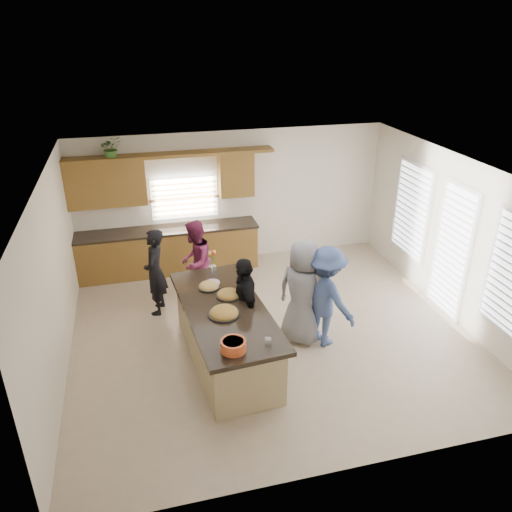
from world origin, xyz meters
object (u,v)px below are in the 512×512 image
object	(u,v)px
salad_bowl	(233,345)
woman_left_mid	(195,262)
island	(226,336)
woman_left_front	(245,305)
woman_left_back	(155,272)
woman_right_front	(302,292)
woman_right_back	(326,297)

from	to	relation	value
salad_bowl	woman_left_mid	size ratio (longest dim) A/B	0.21
island	woman_left_front	distance (m)	0.56
salad_bowl	woman_left_back	bearing A→B (deg)	106.26
island	woman_left_mid	bearing A→B (deg)	90.12
woman_left_mid	woman_right_front	size ratio (longest dim) A/B	0.89
woman_left_front	woman_right_front	distance (m)	0.95
woman_left_front	woman_right_back	world-z (taller)	woman_right_back
woman_right_back	woman_right_front	distance (m)	0.37
woman_left_mid	woman_left_front	xyz separation A→B (m)	(0.53, -1.70, 0.01)
salad_bowl	woman_left_mid	xyz separation A→B (m)	(-0.07, 3.02, -0.24)
woman_left_mid	woman_left_front	distance (m)	1.78
woman_left_mid	woman_right_front	xyz separation A→B (m)	(1.47, -1.70, 0.10)
woman_right_front	island	bearing A→B (deg)	58.66
salad_bowl	woman_left_front	distance (m)	1.42
woman_left_mid	woman_right_front	world-z (taller)	woman_right_front
island	woman_left_back	xyz separation A→B (m)	(-0.91, 1.73, 0.34)
salad_bowl	woman_right_back	world-z (taller)	woman_right_back
salad_bowl	woman_right_back	xyz separation A→B (m)	(1.73, 1.16, -0.19)
woman_left_front	island	bearing A→B (deg)	-54.49
island	salad_bowl	size ratio (longest dim) A/B	8.37
woman_right_back	woman_left_back	bearing A→B (deg)	29.18
woman_left_front	woman_right_back	distance (m)	1.29
woman_right_back	woman_left_front	bearing A→B (deg)	54.38
woman_left_mid	woman_left_front	world-z (taller)	woman_left_front
salad_bowl	woman_left_mid	world-z (taller)	woman_left_mid
woman_left_mid	woman_left_back	bearing A→B (deg)	-47.67
woman_right_back	woman_right_front	size ratio (longest dim) A/B	0.95
salad_bowl	woman_right_front	bearing A→B (deg)	43.36
woman_right_back	salad_bowl	bearing A→B (deg)	95.63
salad_bowl	island	bearing A→B (deg)	84.82
island	salad_bowl	xyz separation A→B (m)	(-0.10, -1.06, 0.58)
salad_bowl	woman_right_front	distance (m)	1.93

